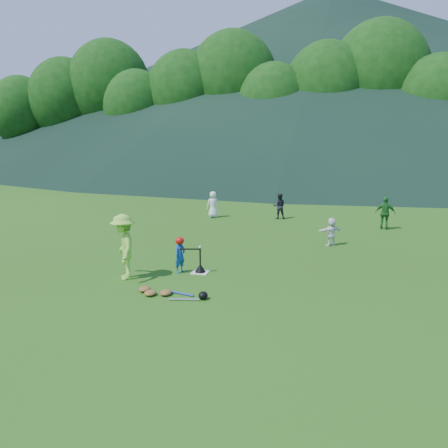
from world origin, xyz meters
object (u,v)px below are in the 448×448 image
(batting_tee, at_px, (200,268))
(fielder_b, at_px, (279,206))
(batter_child, at_px, (180,255))
(equipment_pile, at_px, (166,293))
(adult_coach, at_px, (124,247))
(fielder_a, at_px, (213,204))
(fielder_d, at_px, (331,232))
(home_plate, at_px, (200,272))
(fielder_c, at_px, (385,213))

(batting_tee, bearing_deg, fielder_b, 83.81)
(batter_child, relative_size, equipment_pile, 0.55)
(adult_coach, height_order, fielder_a, adult_coach)
(fielder_b, height_order, batting_tee, fielder_b)
(fielder_d, height_order, batting_tee, fielder_d)
(batter_child, bearing_deg, adult_coach, 149.48)
(adult_coach, bearing_deg, fielder_a, 149.82)
(adult_coach, xyz_separation_m, fielder_a, (-0.31, 9.18, -0.26))
(batter_child, xyz_separation_m, fielder_b, (1.48, 8.79, 0.09))
(home_plate, bearing_deg, fielder_c, 53.93)
(home_plate, height_order, fielder_a, fielder_a)
(equipment_pile, bearing_deg, home_plate, 82.75)
(home_plate, bearing_deg, equipment_pile, -97.25)
(fielder_b, bearing_deg, fielder_d, 106.43)
(adult_coach, relative_size, fielder_a, 1.43)
(adult_coach, height_order, fielder_c, adult_coach)
(home_plate, height_order, fielder_c, fielder_c)
(batter_child, height_order, fielder_c, fielder_c)
(home_plate, bearing_deg, fielder_a, 104.36)
(fielder_a, bearing_deg, fielder_b, 158.91)
(fielder_b, relative_size, fielder_c, 0.87)
(batter_child, distance_m, fielder_b, 8.92)
(adult_coach, xyz_separation_m, fielder_b, (2.72, 9.69, -0.29))
(fielder_d, xyz_separation_m, batting_tee, (-3.42, -4.14, -0.36))
(fielder_b, xyz_separation_m, batting_tee, (-0.94, -8.65, -0.46))
(batting_tee, bearing_deg, batter_child, -165.86)
(fielder_a, bearing_deg, fielder_d, 113.24)
(fielder_c, relative_size, equipment_pile, 0.74)
(fielder_a, relative_size, equipment_pile, 0.68)
(home_plate, distance_m, fielder_a, 8.43)
(fielder_a, distance_m, fielder_b, 3.07)
(batting_tee, height_order, equipment_pile, batting_tee)
(adult_coach, height_order, fielder_b, adult_coach)
(batter_child, bearing_deg, equipment_pile, -146.83)
(fielder_b, relative_size, fielder_d, 1.19)
(batter_child, distance_m, fielder_d, 5.83)
(fielder_d, height_order, equipment_pile, fielder_d)
(batter_child, bearing_deg, fielder_c, -14.70)
(adult_coach, distance_m, fielder_b, 10.07)
(adult_coach, distance_m, equipment_pile, 1.94)
(batter_child, height_order, equipment_pile, batter_child)
(batter_child, bearing_deg, fielder_b, 13.92)
(fielder_b, relative_size, batting_tee, 1.72)
(batting_tee, bearing_deg, equipment_pile, -97.25)
(batting_tee, bearing_deg, home_plate, 0.00)
(fielder_c, distance_m, fielder_d, 3.90)
(adult_coach, bearing_deg, home_plate, 88.08)
(fielder_a, bearing_deg, fielder_c, 144.16)
(adult_coach, xyz_separation_m, fielder_d, (5.20, 5.17, -0.39))
(fielder_a, height_order, batting_tee, fielder_a)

